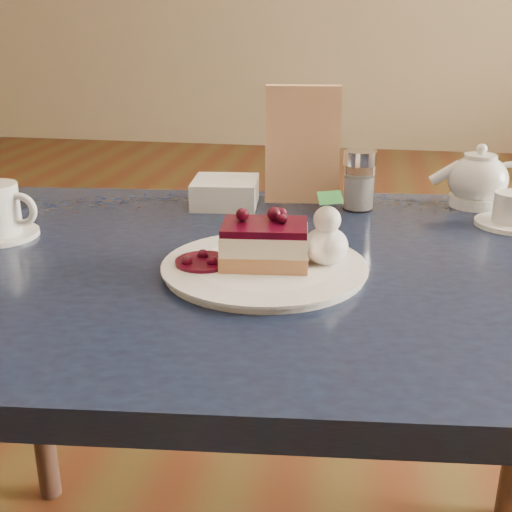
% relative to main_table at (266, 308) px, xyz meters
% --- Properties ---
extents(main_table, '(1.31, 0.94, 0.77)m').
position_rel_main_table_xyz_m(main_table, '(0.00, 0.00, 0.00)').
color(main_table, '#121E38').
rests_on(main_table, ground).
extents(dessert_plate, '(0.29, 0.29, 0.01)m').
position_rel_main_table_xyz_m(dessert_plate, '(0.01, -0.05, 0.09)').
color(dessert_plate, white).
rests_on(dessert_plate, main_table).
extents(cheesecake_slice, '(0.13, 0.10, 0.06)m').
position_rel_main_table_xyz_m(cheesecake_slice, '(0.01, -0.05, 0.12)').
color(cheesecake_slice, tan).
rests_on(cheesecake_slice, dessert_plate).
extents(whipped_cream, '(0.06, 0.06, 0.06)m').
position_rel_main_table_xyz_m(whipped_cream, '(0.09, -0.03, 0.12)').
color(whipped_cream, white).
rests_on(whipped_cream, dessert_plate).
extents(berry_sauce, '(0.08, 0.08, 0.01)m').
position_rel_main_table_xyz_m(berry_sauce, '(-0.08, -0.06, 0.10)').
color(berry_sauce, '#360414').
rests_on(berry_sauce, dessert_plate).
extents(tea_set, '(0.21, 0.24, 0.11)m').
position_rel_main_table_xyz_m(tea_set, '(0.36, 0.34, 0.12)').
color(tea_set, white).
rests_on(tea_set, main_table).
extents(menu_card, '(0.15, 0.05, 0.23)m').
position_rel_main_table_xyz_m(menu_card, '(0.02, 0.34, 0.19)').
color(menu_card, beige).
rests_on(menu_card, main_table).
extents(sugar_shaker, '(0.06, 0.06, 0.11)m').
position_rel_main_table_xyz_m(sugar_shaker, '(0.13, 0.30, 0.14)').
color(sugar_shaker, white).
rests_on(sugar_shaker, main_table).
extents(napkin_stack, '(0.13, 0.13, 0.05)m').
position_rel_main_table_xyz_m(napkin_stack, '(-0.13, 0.29, 0.11)').
color(napkin_stack, white).
rests_on(napkin_stack, main_table).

